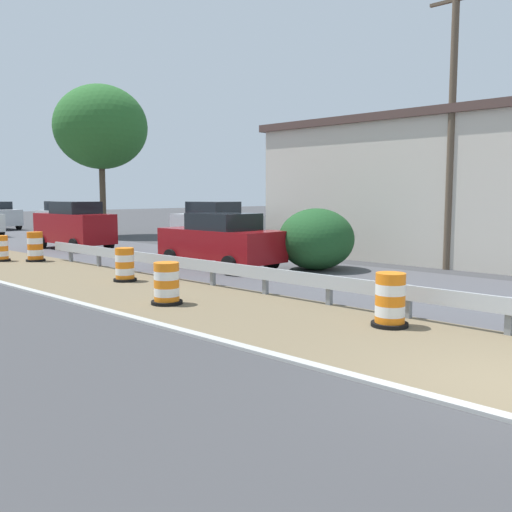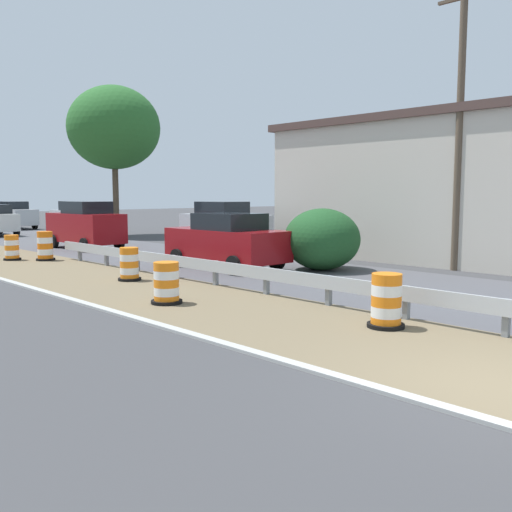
{
  "view_description": "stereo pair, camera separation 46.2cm",
  "coord_description": "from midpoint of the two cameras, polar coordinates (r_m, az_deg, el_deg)",
  "views": [
    {
      "loc": [
        -7.79,
        -2.49,
        2.58
      ],
      "look_at": [
        1.99,
        6.9,
        1.08
      ],
      "focal_mm": 39.55,
      "sensor_mm": 36.0,
      "label": 1
    },
    {
      "loc": [
        -7.46,
        -2.82,
        2.58
      ],
      "look_at": [
        1.99,
        6.9,
        1.08
      ],
      "focal_mm": 39.55,
      "sensor_mm": 36.0,
      "label": 2
    }
  ],
  "objects": [
    {
      "name": "traffic_barrel_far",
      "position": [
        23.88,
        -24.9,
        0.58
      ],
      "size": [
        0.66,
        0.66,
        0.99
      ],
      "color": "orange",
      "rests_on": "ground"
    },
    {
      "name": "utility_pole_near",
      "position": [
        20.3,
        18.54,
        12.41
      ],
      "size": [
        0.24,
        1.8,
        9.38
      ],
      "color": "brown",
      "rests_on": "ground"
    },
    {
      "name": "traffic_barrel_farther",
      "position": [
        23.3,
        -21.96,
        0.75
      ],
      "size": [
        0.72,
        0.72,
        1.13
      ],
      "color": "orange",
      "rests_on": "ground"
    },
    {
      "name": "car_lead_far_lane",
      "position": [
        27.66,
        -18.35,
        2.94
      ],
      "size": [
        2.08,
        4.5,
        2.23
      ],
      "rotation": [
        0.0,
        0.0,
        1.6
      ],
      "color": "maroon",
      "rests_on": "ground"
    },
    {
      "name": "car_distant_c",
      "position": [
        24.77,
        -4.65,
        2.9
      ],
      "size": [
        1.98,
        4.32,
        2.24
      ],
      "rotation": [
        0.0,
        0.0,
        -1.56
      ],
      "color": "silver",
      "rests_on": "ground"
    },
    {
      "name": "car_distant_a",
      "position": [
        36.28,
        -18.98,
        3.57
      ],
      "size": [
        1.97,
        4.75,
        2.14
      ],
      "rotation": [
        0.0,
        0.0,
        -1.56
      ],
      "color": "silver",
      "rests_on": "ground"
    },
    {
      "name": "traffic_barrel_mid",
      "position": [
        17.18,
        -13.88,
        -1.02
      ],
      "size": [
        0.69,
        0.69,
        0.99
      ],
      "color": "orange",
      "rests_on": "ground"
    },
    {
      "name": "curb_near_edge",
      "position": [
        7.33,
        20.36,
        -14.69
      ],
      "size": [
        0.2,
        120.0,
        0.11
      ],
      "primitive_type": "cube",
      "color": "#ADADA8",
      "rests_on": "ground"
    },
    {
      "name": "tree_roadside",
      "position": [
        35.86,
        -15.8,
        12.42
      ],
      "size": [
        5.54,
        5.54,
        9.06
      ],
      "color": "#4C3D2D",
      "rests_on": "ground"
    },
    {
      "name": "bush_roadside",
      "position": [
        19.29,
        5.43,
        1.72
      ],
      "size": [
        2.59,
        2.59,
        2.1
      ],
      "primitive_type": "ellipsoid",
      "color": "#1E4C23",
      "rests_on": "ground"
    },
    {
      "name": "traffic_barrel_nearest",
      "position": [
        11.26,
        12.27,
        -4.61
      ],
      "size": [
        0.73,
        0.73,
        1.06
      ],
      "color": "orange",
      "rests_on": "ground"
    },
    {
      "name": "traffic_barrel_close",
      "position": [
        13.43,
        -10.01,
        -2.95
      ],
      "size": [
        0.74,
        0.74,
        0.99
      ],
      "color": "orange",
      "rests_on": "ground"
    },
    {
      "name": "roadside_shop_near",
      "position": [
        24.83,
        18.18,
        6.48
      ],
      "size": [
        8.68,
        13.3,
        5.56
      ],
      "color": "beige",
      "rests_on": "ground"
    },
    {
      "name": "car_lead_near_lane",
      "position": [
        19.55,
        -4.27,
        1.55
      ],
      "size": [
        2.16,
        4.58,
        1.92
      ],
      "rotation": [
        0.0,
        0.0,
        1.57
      ],
      "color": "maroon",
      "rests_on": "ground"
    }
  ]
}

